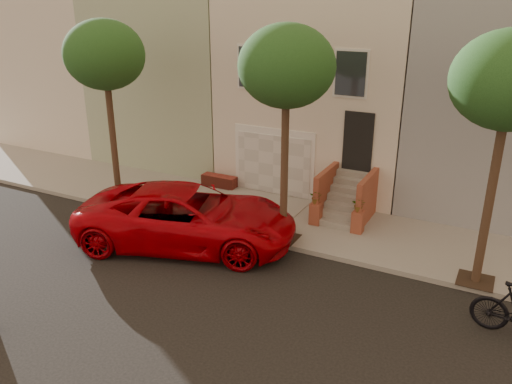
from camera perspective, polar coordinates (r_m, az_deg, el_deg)
The scene contains 7 objects.
ground at distance 13.19m, azimuth -8.25°, elevation -11.43°, with size 90.00×90.00×0.00m, color black.
sidewalk at distance 17.24m, azimuth 2.02°, elevation -2.82°, with size 40.00×3.70×0.15m, color gray.
house_row at distance 21.48m, azimuth 9.02°, elevation 11.65°, with size 33.10×11.70×7.00m.
tree_left at distance 17.81m, azimuth -16.66°, elevation 14.42°, with size 2.70×2.57×6.30m.
tree_mid at distance 14.16m, azimuth 3.45°, elevation 13.76°, with size 2.70×2.57×6.30m.
tree_right at distance 12.95m, azimuth 26.68°, elevation 10.96°, with size 2.70×2.57×6.30m.
pickup_truck at distance 15.33m, azimuth -7.68°, elevation -2.77°, with size 2.99×6.49×1.80m, color #B7010B.
Camera 1 is at (6.72, -8.93, 7.01)m, focal length 35.60 mm.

